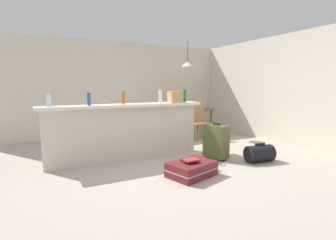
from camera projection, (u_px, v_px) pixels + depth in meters
name	position (u px, v px, depth m)	size (l,w,h in m)	color
ground_plane	(171.00, 164.00, 4.54)	(13.00, 13.00, 0.05)	#ADA393
wall_back	(120.00, 89.00, 7.06)	(6.60, 0.10, 2.50)	beige
wall_right	(281.00, 90.00, 6.01)	(0.10, 6.00, 2.50)	beige
partition_half_wall	(126.00, 133.00, 4.70)	(2.80, 0.20, 0.97)	beige
bar_countertop	(126.00, 105.00, 4.63)	(2.96, 0.40, 0.05)	white
bottle_clear	(49.00, 100.00, 4.04)	(0.07, 0.07, 0.21)	silver
bottle_blue	(89.00, 99.00, 4.31)	(0.06, 0.06, 0.22)	#284C89
bottle_amber	(123.00, 98.00, 4.57)	(0.06, 0.06, 0.23)	#9E661E
bottle_white	(160.00, 97.00, 4.83)	(0.06, 0.06, 0.25)	silver
bottle_green	(185.00, 96.00, 5.12)	(0.06, 0.06, 0.26)	#2D6B38
grocery_bag	(175.00, 97.00, 5.02)	(0.26, 0.18, 0.22)	tan
dining_table	(189.00, 112.00, 6.91)	(1.10, 0.80, 0.74)	brown
dining_chair_near_partition	(198.00, 119.00, 6.40)	(0.44, 0.44, 0.93)	#9E754C
pendant_lamp	(188.00, 64.00, 6.78)	(0.34, 0.34, 0.71)	black
suitcase_flat_maroon	(192.00, 169.00, 3.87)	(0.89, 0.67, 0.22)	maroon
duffel_bag_black	(260.00, 154.00, 4.58)	(0.52, 0.37, 0.34)	black
suitcase_upright_olive	(216.00, 141.00, 4.76)	(0.34, 0.49, 0.67)	#51562D
book_stack	(190.00, 160.00, 3.84)	(0.23, 0.23, 0.05)	black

